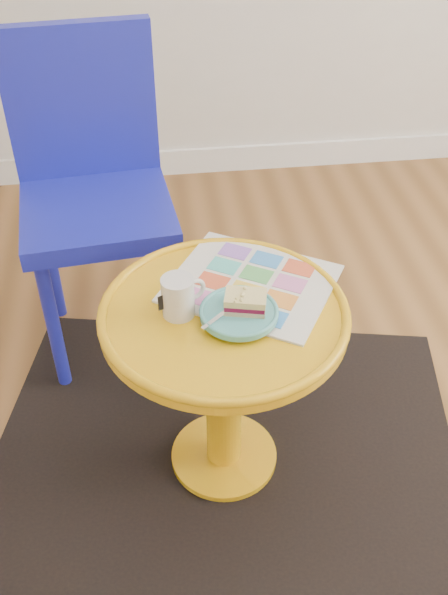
{
  "coord_description": "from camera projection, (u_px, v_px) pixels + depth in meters",
  "views": [
    {
      "loc": [
        -0.7,
        -0.83,
        1.53
      ],
      "look_at": [
        -0.55,
        0.32,
        0.59
      ],
      "focal_mm": 40.0,
      "sensor_mm": 36.0,
      "label": 1
    }
  ],
  "objects": [
    {
      "name": "chair",
      "position": [
        92.0,
        180.0,
        1.96
      ],
      "size": [
        0.48,
        0.48,
        0.98
      ],
      "rotation": [
        0.0,
        0.0,
        0.1
      ],
      "color": "#1B21B2",
      "rests_on": "ground"
    },
    {
      "name": "side_table",
      "position": [
        224.0,
        359.0,
        1.62
      ],
      "size": [
        0.58,
        0.58,
        0.55
      ],
      "color": "gold",
      "rests_on": "ground"
    },
    {
      "name": "cake_slice",
      "position": [
        245.0,
        302.0,
        1.47
      ],
      "size": [
        0.1,
        0.08,
        0.04
      ],
      "rotation": [
        0.0,
        0.0,
        -0.24
      ],
      "color": "#D3BC8C",
      "rests_on": "plate"
    },
    {
      "name": "room_walls",
      "position": [
        73.0,
        304.0,
        2.3
      ],
      "size": [
        4.0,
        4.0,
        4.0
      ],
      "color": "silver",
      "rests_on": "ground"
    },
    {
      "name": "plate",
      "position": [
        239.0,
        313.0,
        1.49
      ],
      "size": [
        0.18,
        0.18,
        0.02
      ],
      "color": "#4FA8A8",
      "rests_on": "newspaper"
    },
    {
      "name": "rug",
      "position": [
        224.0,
        458.0,
        1.87
      ],
      "size": [
        1.5,
        1.34,
        0.01
      ],
      "primitive_type": "cube",
      "rotation": [
        0.0,
        0.0,
        -0.21
      ],
      "color": "black",
      "rests_on": "ground"
    },
    {
      "name": "newspaper",
      "position": [
        251.0,
        283.0,
        1.6
      ],
      "size": [
        0.48,
        0.46,
        0.01
      ],
      "primitive_type": "cube",
      "rotation": [
        0.0,
        0.0,
        -0.55
      ],
      "color": "silver",
      "rests_on": "side_table"
    },
    {
      "name": "mug",
      "position": [
        179.0,
        295.0,
        1.48
      ],
      "size": [
        0.1,
        0.07,
        0.1
      ],
      "rotation": [
        0.0,
        0.0,
        0.4
      ],
      "color": "silver",
      "rests_on": "side_table"
    },
    {
      "name": "fork",
      "position": [
        226.0,
        312.0,
        1.48
      ],
      "size": [
        0.12,
        0.11,
        0.0
      ],
      "rotation": [
        0.0,
        0.0,
        -0.84
      ],
      "color": "silver",
      "rests_on": "plate"
    }
  ]
}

